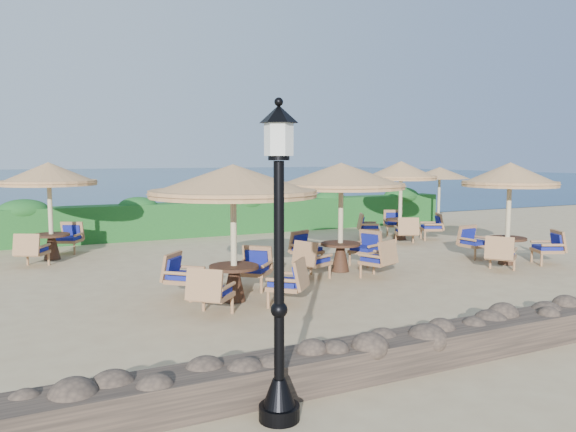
# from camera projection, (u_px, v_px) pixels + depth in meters

# --- Properties ---
(ground) EXTENTS (120.00, 120.00, 0.00)m
(ground) POSITION_uv_depth(u_px,v_px,m) (337.00, 268.00, 14.15)
(ground) COLOR tan
(ground) RESTS_ON ground
(sea) EXTENTS (160.00, 160.00, 0.00)m
(sea) POSITION_uv_depth(u_px,v_px,m) (72.00, 178.00, 76.69)
(sea) COLOR #0B2849
(sea) RESTS_ON ground
(hedge) EXTENTS (18.00, 0.90, 1.20)m
(hedge) POSITION_uv_depth(u_px,v_px,m) (235.00, 217.00, 20.52)
(hedge) COLOR #184B1D
(hedge) RESTS_ON ground
(stone_wall) EXTENTS (15.00, 0.65, 0.44)m
(stone_wall) POSITION_uv_depth(u_px,v_px,m) (546.00, 325.00, 8.59)
(stone_wall) COLOR brown
(stone_wall) RESTS_ON ground
(lamp_post) EXTENTS (0.44, 0.44, 3.31)m
(lamp_post) POSITION_uv_depth(u_px,v_px,m) (279.00, 277.00, 5.82)
(lamp_post) COLOR black
(lamp_post) RESTS_ON ground
(extra_parasol) EXTENTS (2.30, 2.30, 2.41)m
(extra_parasol) POSITION_uv_depth(u_px,v_px,m) (440.00, 173.00, 21.98)
(extra_parasol) COLOR beige
(extra_parasol) RESTS_ON ground
(cafe_set_0) EXTENTS (3.24, 3.24, 2.65)m
(cafe_set_0) POSITION_uv_depth(u_px,v_px,m) (233.00, 203.00, 10.68)
(cafe_set_0) COLOR beige
(cafe_set_0) RESTS_ON ground
(cafe_set_1) EXTENTS (3.12, 3.12, 2.65)m
(cafe_set_1) POSITION_uv_depth(u_px,v_px,m) (341.00, 194.00, 13.53)
(cafe_set_1) COLOR beige
(cafe_set_1) RESTS_ON ground
(cafe_set_2) EXTENTS (2.76, 2.64, 2.65)m
(cafe_set_2) POSITION_uv_depth(u_px,v_px,m) (509.00, 195.00, 14.47)
(cafe_set_2) COLOR beige
(cafe_set_2) RESTS_ON ground
(cafe_set_3) EXTENTS (2.53, 2.79, 2.65)m
(cafe_set_3) POSITION_uv_depth(u_px,v_px,m) (49.00, 188.00, 15.12)
(cafe_set_3) COLOR beige
(cafe_set_3) RESTS_ON ground
(cafe_set_4) EXTENTS (2.82, 2.82, 2.65)m
(cafe_set_4) POSITION_uv_depth(u_px,v_px,m) (401.00, 189.00, 18.87)
(cafe_set_4) COLOR beige
(cafe_set_4) RESTS_ON ground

